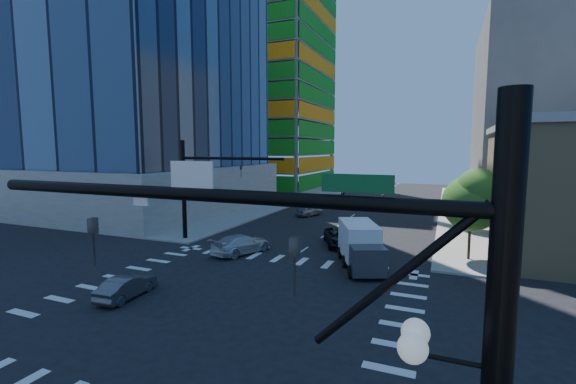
% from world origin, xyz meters
% --- Properties ---
extents(ground, '(160.00, 160.00, 0.00)m').
position_xyz_m(ground, '(0.00, 0.00, 0.00)').
color(ground, black).
rests_on(ground, ground).
extents(road_markings, '(20.00, 20.00, 0.01)m').
position_xyz_m(road_markings, '(0.00, 0.00, 0.01)').
color(road_markings, silver).
rests_on(road_markings, ground).
extents(sidewalk_ne, '(5.00, 60.00, 0.15)m').
position_xyz_m(sidewalk_ne, '(12.50, 40.00, 0.07)').
color(sidewalk_ne, gray).
rests_on(sidewalk_ne, ground).
extents(sidewalk_nw, '(5.00, 60.00, 0.15)m').
position_xyz_m(sidewalk_nw, '(-12.50, 40.00, 0.07)').
color(sidewalk_nw, gray).
rests_on(sidewalk_nw, ground).
extents(construction_building, '(25.16, 34.50, 70.60)m').
position_xyz_m(construction_building, '(-27.41, 61.93, 24.61)').
color(construction_building, gray).
rests_on(construction_building, ground).
extents(bg_building_ne, '(24.00, 30.00, 28.00)m').
position_xyz_m(bg_building_ne, '(27.00, 55.00, 14.00)').
color(bg_building_ne, '#5E5854').
rests_on(bg_building_ne, ground).
extents(signal_mast_se, '(10.51, 2.48, 9.00)m').
position_xyz_m(signal_mast_se, '(10.60, -11.50, 5.01)').
color(signal_mast_se, black).
rests_on(signal_mast_se, sidewalk_se).
extents(signal_mast_nw, '(10.20, 0.40, 9.00)m').
position_xyz_m(signal_mast_nw, '(-10.00, 11.50, 5.49)').
color(signal_mast_nw, black).
rests_on(signal_mast_nw, sidewalk_nw).
extents(tree_south, '(4.16, 4.16, 6.82)m').
position_xyz_m(tree_south, '(12.63, 13.90, 4.69)').
color(tree_south, '#382316').
rests_on(tree_south, sidewalk_ne).
extents(tree_north, '(3.54, 3.52, 5.78)m').
position_xyz_m(tree_north, '(12.93, 25.90, 3.99)').
color(tree_north, '#382316').
rests_on(tree_north, sidewalk_ne).
extents(car_nb_far, '(4.33, 5.82, 1.47)m').
position_xyz_m(car_nb_far, '(2.40, 14.83, 0.74)').
color(car_nb_far, black).
rests_on(car_nb_far, ground).
extents(car_sb_near, '(3.74, 5.68, 1.53)m').
position_xyz_m(car_sb_near, '(-4.32, 9.27, 0.76)').
color(car_sb_near, silver).
rests_on(car_sb_near, ground).
extents(car_sb_mid, '(2.92, 4.30, 1.36)m').
position_xyz_m(car_sb_mid, '(-5.04, 27.90, 0.68)').
color(car_sb_mid, '#95979C').
rests_on(car_sb_mid, ground).
extents(car_sb_cross, '(1.61, 3.91, 1.26)m').
position_xyz_m(car_sb_cross, '(-5.70, -1.34, 0.63)').
color(car_sb_cross, '#4C4D51').
rests_on(car_sb_cross, ground).
extents(box_truck_near, '(4.56, 6.32, 3.05)m').
position_xyz_m(box_truck_near, '(5.40, 9.11, 1.35)').
color(box_truck_near, black).
rests_on(box_truck_near, ground).
extents(box_truck_far, '(2.69, 5.64, 2.88)m').
position_xyz_m(box_truck_far, '(-7.23, 47.95, 1.28)').
color(box_truck_far, black).
rests_on(box_truck_far, ground).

